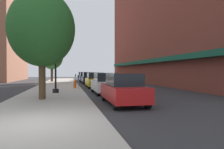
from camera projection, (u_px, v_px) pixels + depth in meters
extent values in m
plane|color=#2D2D30|center=(93.00, 86.00, 25.22)|extent=(90.00, 90.00, 0.00)
cube|color=#A8A399|center=(58.00, 86.00, 25.37)|extent=(4.80, 50.00, 0.12)
cube|color=#144C38|center=(142.00, 62.00, 30.66)|extent=(0.90, 34.00, 0.50)
cube|color=#9E6047|center=(3.00, 39.00, 40.60)|extent=(6.00, 18.00, 15.97)
cylinder|color=black|center=(56.00, 91.00, 16.54)|extent=(0.48, 0.48, 0.30)
cylinder|color=black|center=(56.00, 55.00, 16.50)|extent=(0.14, 0.14, 5.20)
sphere|color=silver|center=(55.00, 19.00, 16.45)|extent=(0.44, 0.44, 0.44)
cylinder|color=#E05614|center=(75.00, 85.00, 21.04)|extent=(0.26, 0.26, 0.62)
sphere|color=#E05614|center=(75.00, 81.00, 21.03)|extent=(0.24, 0.24, 0.24)
cylinder|color=#E05614|center=(76.00, 84.00, 21.07)|extent=(0.12, 0.10, 0.10)
cylinder|color=slate|center=(76.00, 81.00, 26.18)|extent=(0.06, 0.06, 1.05)
cube|color=#33383D|center=(76.00, 75.00, 26.17)|extent=(0.14, 0.09, 0.26)
cylinder|color=slate|center=(78.00, 84.00, 19.68)|extent=(0.06, 0.06, 1.05)
cube|color=#33383D|center=(78.00, 77.00, 19.67)|extent=(0.14, 0.09, 0.26)
cylinder|color=#4C3823|center=(42.00, 76.00, 12.66)|extent=(0.40, 0.40, 2.73)
ellipsoid|color=#235B23|center=(42.00, 29.00, 12.62)|extent=(3.90, 3.90, 4.48)
cylinder|color=#4C3823|center=(52.00, 73.00, 34.61)|extent=(0.40, 0.40, 2.74)
ellipsoid|color=#2D6B28|center=(52.00, 56.00, 34.56)|extent=(3.66, 3.66, 4.21)
cylinder|color=black|center=(104.00, 95.00, 12.92)|extent=(0.22, 0.64, 0.64)
cylinder|color=black|center=(129.00, 95.00, 13.24)|extent=(0.22, 0.64, 0.64)
cylinder|color=black|center=(116.00, 103.00, 9.79)|extent=(0.22, 0.64, 0.64)
cylinder|color=black|center=(148.00, 102.00, 10.11)|extent=(0.22, 0.64, 0.64)
cube|color=red|center=(123.00, 92.00, 11.51)|extent=(1.80, 4.30, 0.76)
cube|color=black|center=(124.00, 80.00, 11.35)|extent=(1.56, 2.20, 0.64)
cylinder|color=black|center=(93.00, 88.00, 18.43)|extent=(0.22, 0.64, 0.64)
cylinder|color=black|center=(111.00, 88.00, 18.75)|extent=(0.22, 0.64, 0.64)
cylinder|color=black|center=(98.00, 92.00, 15.30)|extent=(0.22, 0.64, 0.64)
cylinder|color=black|center=(119.00, 91.00, 15.62)|extent=(0.22, 0.64, 0.64)
cube|color=silver|center=(105.00, 86.00, 17.02)|extent=(1.80, 4.30, 0.76)
cube|color=black|center=(105.00, 77.00, 16.87)|extent=(1.56, 2.20, 0.64)
cylinder|color=black|center=(86.00, 84.00, 24.65)|extent=(0.22, 0.64, 0.64)
cylinder|color=black|center=(100.00, 84.00, 24.97)|extent=(0.22, 0.64, 0.64)
cylinder|color=black|center=(89.00, 86.00, 21.52)|extent=(0.22, 0.64, 0.64)
cylinder|color=black|center=(104.00, 86.00, 21.84)|extent=(0.22, 0.64, 0.64)
cube|color=gold|center=(95.00, 82.00, 23.24)|extent=(1.80, 4.30, 0.76)
cube|color=black|center=(95.00, 75.00, 23.09)|extent=(1.56, 2.20, 0.64)
cylinder|color=black|center=(82.00, 81.00, 31.45)|extent=(0.22, 0.64, 0.64)
cylinder|color=black|center=(93.00, 81.00, 31.77)|extent=(0.22, 0.64, 0.64)
cylinder|color=black|center=(84.00, 82.00, 28.32)|extent=(0.22, 0.64, 0.64)
cylinder|color=black|center=(96.00, 82.00, 28.64)|extent=(0.22, 0.64, 0.64)
cube|color=black|center=(89.00, 79.00, 30.04)|extent=(1.80, 4.30, 0.76)
cube|color=black|center=(89.00, 74.00, 29.88)|extent=(1.56, 2.20, 0.64)
cylinder|color=black|center=(80.00, 80.00, 37.84)|extent=(0.22, 0.64, 0.64)
cylinder|color=black|center=(89.00, 79.00, 38.16)|extent=(0.22, 0.64, 0.64)
cylinder|color=black|center=(81.00, 80.00, 34.71)|extent=(0.22, 0.64, 0.64)
cylinder|color=black|center=(90.00, 80.00, 35.03)|extent=(0.22, 0.64, 0.64)
cube|color=#1E389E|center=(85.00, 78.00, 36.43)|extent=(1.80, 4.30, 0.76)
cube|color=black|center=(85.00, 74.00, 36.27)|extent=(1.56, 2.20, 0.64)
cylinder|color=black|center=(78.00, 78.00, 43.40)|extent=(0.22, 0.64, 0.64)
cylinder|color=black|center=(86.00, 78.00, 43.72)|extent=(0.22, 0.64, 0.64)
cylinder|color=black|center=(79.00, 79.00, 40.27)|extent=(0.22, 0.64, 0.64)
cylinder|color=black|center=(87.00, 79.00, 40.59)|extent=(0.22, 0.64, 0.64)
cube|color=#196638|center=(83.00, 77.00, 41.99)|extent=(1.80, 4.30, 0.76)
cube|color=black|center=(83.00, 74.00, 41.83)|extent=(1.56, 2.20, 0.64)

